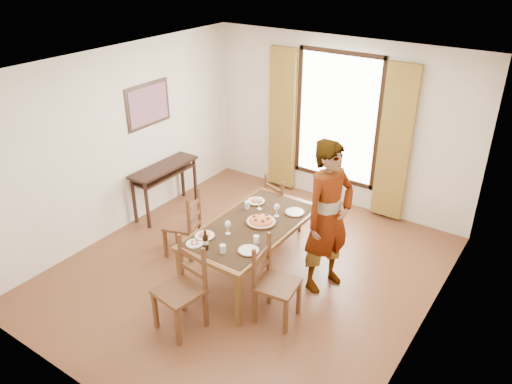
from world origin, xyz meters
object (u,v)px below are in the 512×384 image
Objects in this scene: console_table at (164,173)px; man at (328,217)px; dining_table at (252,229)px; pasta_platter at (261,219)px.

man is at bearing -5.21° from console_table.
man reaches higher than console_table.
dining_table is at bearing 130.77° from man.
console_table reaches higher than dining_table.
pasta_platter is (-0.81, -0.24, -0.18)m from man.
console_table is 2.20m from dining_table.
console_table is at bearing 166.73° from pasta_platter.
console_table is 2.24m from pasta_platter.
console_table is 0.63× the size of dining_table.
man reaches higher than dining_table.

